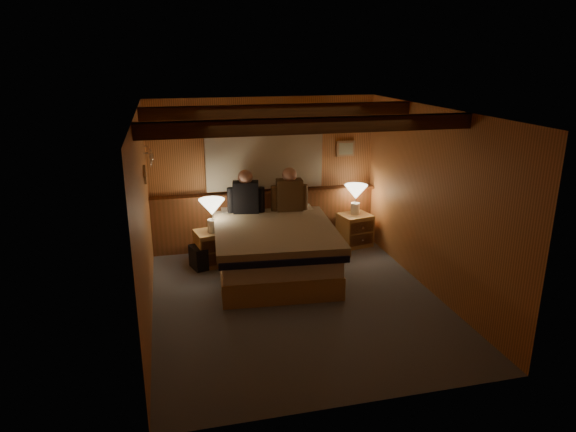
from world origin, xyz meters
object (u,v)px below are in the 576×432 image
object	(u,v)px
person_left	(246,195)
person_right	(289,193)
bed	(274,248)
nightstand_right	(355,230)
nightstand_left	(213,248)
lamp_left	(212,209)
duffel_bag	(210,255)
lamp_right	(356,194)

from	to	relation	value
person_left	person_right	bearing A→B (deg)	6.04
bed	nightstand_right	distance (m)	1.73
nightstand_right	bed	bearing A→B (deg)	-164.14
nightstand_left	person_left	distance (m)	0.93
nightstand_left	person_left	xyz separation A→B (m)	(0.55, 0.18, 0.73)
lamp_left	person_left	distance (m)	0.58
lamp_left	duffel_bag	distance (m)	0.70
person_left	duffel_bag	bearing A→B (deg)	-149.37
nightstand_left	duffel_bag	world-z (taller)	nightstand_left
bed	person_right	size ratio (longest dim) A/B	3.24
nightstand_right	lamp_left	bearing A→B (deg)	175.32
nightstand_left	lamp_left	bearing A→B (deg)	-68.99
bed	nightstand_left	size ratio (longest dim) A/B	4.09
lamp_left	person_right	size ratio (longest dim) A/B	0.71
nightstand_left	bed	bearing A→B (deg)	-43.98
lamp_left	duffel_bag	size ratio (longest dim) A/B	0.79
person_right	duffel_bag	size ratio (longest dim) A/B	1.11
nightstand_left	lamp_left	distance (m)	0.61
lamp_right	person_left	size ratio (longest dim) A/B	0.71
lamp_left	duffel_bag	world-z (taller)	lamp_left
bed	person_right	distance (m)	0.99
nightstand_right	person_left	bearing A→B (deg)	170.92
nightstand_right	person_right	distance (m)	1.37
duffel_bag	bed	bearing A→B (deg)	-46.86
lamp_left	lamp_right	xyz separation A→B (m)	(2.35, 0.34, -0.01)
lamp_right	duffel_bag	bearing A→B (deg)	-171.56
nightstand_left	duffel_bag	distance (m)	0.11
bed	nightstand_right	size ratio (longest dim) A/B	4.04
person_left	duffel_bag	size ratio (longest dim) A/B	1.09
nightstand_right	lamp_right	distance (m)	0.60
nightstand_left	duffel_bag	bearing A→B (deg)	-146.70
person_right	duffel_bag	world-z (taller)	person_right
nightstand_right	person_right	size ratio (longest dim) A/B	0.80
lamp_right	duffel_bag	size ratio (longest dim) A/B	0.77
person_left	bed	bearing A→B (deg)	-59.12
nightstand_right	person_left	size ratio (longest dim) A/B	0.81
nightstand_right	duffel_bag	bearing A→B (deg)	175.56
person_left	person_right	distance (m)	0.67
bed	person_right	xyz separation A→B (m)	(0.39, 0.67, 0.62)
nightstand_left	person_right	xyz separation A→B (m)	(1.21, 0.14, 0.74)
lamp_right	person_right	size ratio (longest dim) A/B	0.70
lamp_left	nightstand_left	bearing A→B (deg)	122.16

